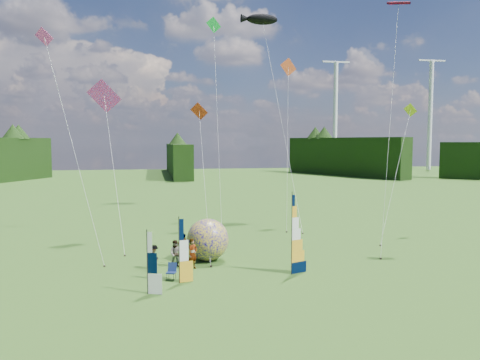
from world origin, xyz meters
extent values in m
plane|color=#37521F|center=(0.00, 0.00, 0.00)|extent=(220.00, 220.00, 0.00)
sphere|color=#0A007A|center=(-2.65, 6.66, 1.38)|extent=(2.85, 2.85, 2.76)
imported|color=#66594C|center=(-3.80, 4.80, 0.94)|extent=(0.81, 0.78, 1.88)
imported|color=#66594C|center=(-4.79, 5.46, 0.84)|extent=(0.89, 0.58, 1.68)
imported|color=#66594C|center=(-6.14, 5.16, 0.75)|extent=(0.72, 1.04, 1.51)
imported|color=#66594C|center=(-4.17, 6.87, 0.89)|extent=(1.12, 0.68, 1.79)
camera|label=1|loc=(-6.21, -23.38, 7.80)|focal=35.00mm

